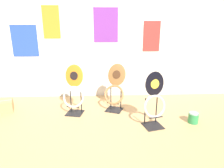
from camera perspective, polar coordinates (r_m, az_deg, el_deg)
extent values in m
plane|color=tan|center=(2.56, -5.37, -20.15)|extent=(14.00, 14.00, 0.00)
cube|color=silver|center=(4.21, -4.60, 13.64)|extent=(8.00, 0.06, 2.60)
cube|color=orange|center=(4.29, -17.00, 16.55)|extent=(0.33, 0.01, 0.63)
cube|color=purple|center=(4.17, -1.78, 16.46)|extent=(0.49, 0.01, 0.68)
cube|color=#284CAD|center=(4.47, -23.69, 11.20)|extent=(0.52, 0.01, 0.63)
cube|color=red|center=(4.30, 11.24, 13.20)|extent=(0.35, 0.01, 0.61)
cube|color=black|center=(3.25, 11.54, -11.61)|extent=(0.34, 0.34, 0.01)
cylinder|color=black|center=(3.18, 9.44, -7.67)|extent=(0.02, 0.02, 0.43)
cylinder|color=black|center=(3.27, 12.55, -7.18)|extent=(0.02, 0.02, 0.43)
cylinder|color=black|center=(3.11, 12.41, -9.35)|extent=(0.22, 0.07, 0.02)
torus|color=beige|center=(3.09, 12.10, -6.28)|extent=(0.37, 0.20, 0.36)
ellipsoid|color=black|center=(3.01, 12.06, 0.05)|extent=(0.31, 0.12, 0.37)
ellipsoid|color=yellow|center=(3.00, 12.20, -0.02)|extent=(0.14, 0.05, 0.14)
sphere|color=silver|center=(3.02, 10.55, -3.51)|extent=(0.02, 0.02, 0.02)
sphere|color=silver|center=(3.10, 13.31, -3.16)|extent=(0.02, 0.02, 0.02)
cube|color=black|center=(3.73, 0.65, -7.35)|extent=(0.36, 0.36, 0.01)
cylinder|color=black|center=(3.77, -0.32, -3.89)|extent=(0.02, 0.02, 0.38)
cylinder|color=black|center=(3.71, 2.55, -4.25)|extent=(0.02, 0.02, 0.38)
cylinder|color=black|center=(3.60, 0.26, -5.55)|extent=(0.21, 0.10, 0.02)
torus|color=#9E7042|center=(3.60, 0.55, -3.06)|extent=(0.42, 0.34, 0.34)
ellipsoid|color=#936033|center=(3.64, 1.36, 2.67)|extent=(0.37, 0.28, 0.39)
ellipsoid|color=#4C2D19|center=(3.62, 1.28, 2.70)|extent=(0.16, 0.11, 0.15)
sphere|color=silver|center=(3.66, -0.39, -0.39)|extent=(0.02, 0.02, 0.02)
sphere|color=silver|center=(3.60, 2.38, -0.68)|extent=(0.02, 0.02, 0.02)
cube|color=black|center=(3.66, -10.57, -8.15)|extent=(0.33, 0.33, 0.01)
cylinder|color=black|center=(3.70, -11.68, -4.76)|extent=(0.02, 0.02, 0.37)
cylinder|color=black|center=(3.63, -8.79, -4.99)|extent=(0.02, 0.02, 0.37)
cylinder|color=black|center=(3.53, -11.13, -6.42)|extent=(0.22, 0.07, 0.02)
torus|color=beige|center=(3.52, -10.96, -3.64)|extent=(0.41, 0.24, 0.37)
ellipsoid|color=orange|center=(3.50, -10.75, 2.32)|extent=(0.33, 0.16, 0.39)
ellipsoid|color=black|center=(3.49, -10.84, 2.30)|extent=(0.15, 0.06, 0.15)
sphere|color=silver|center=(3.55, -12.10, -0.76)|extent=(0.02, 0.02, 0.02)
sphere|color=silver|center=(3.49, -9.42, -0.92)|extent=(0.02, 0.02, 0.02)
cylinder|color=#2D8E4C|center=(3.51, 22.22, -8.92)|extent=(0.16, 0.16, 0.17)
torus|color=silver|center=(3.48, 22.37, -7.75)|extent=(0.17, 0.17, 0.01)
cylinder|color=#B2B2B7|center=(3.47, 22.38, -7.63)|extent=(0.14, 0.14, 0.00)
cube|color=tan|center=(4.14, -29.02, -5.62)|extent=(0.45, 0.40, 0.20)
cube|color=#B7AD89|center=(4.10, -29.23, -4.29)|extent=(0.36, 0.16, 0.00)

